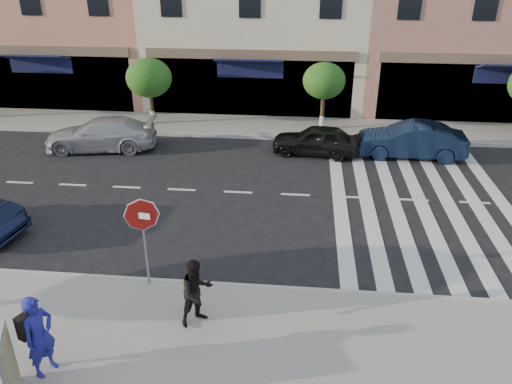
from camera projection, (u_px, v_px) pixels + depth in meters
The scene contains 12 objects.
ground at pixel (219, 255), 13.81m from camera, with size 120.00×120.00×0.00m, color black.
sidewalk_near at pixel (189, 350), 10.42m from camera, with size 60.00×4.50×0.15m, color gray.
sidewalk_far at pixel (257, 127), 23.62m from camera, with size 60.00×3.00×0.15m, color gray.
street_tree_wb at pixel (149, 78), 22.92m from camera, with size 2.10×2.10×3.06m.
street_tree_c at pixel (324, 81), 22.18m from camera, with size 1.90×1.90×3.04m.
stop_sign at pixel (142, 223), 11.63m from camera, with size 0.83×0.13×2.35m.
photographer at pixel (39, 336), 9.44m from camera, with size 0.64×0.42×1.75m, color navy.
walker at pixel (197, 292), 10.79m from camera, with size 0.77×0.60×1.58m, color black.
poster_board at pixel (9, 368), 8.96m from camera, with size 0.44×0.89×1.45m.
car_far_left at pixel (101, 134), 20.88m from camera, with size 1.86×4.58×1.33m, color #A8A7AC.
car_far_mid at pixel (316, 140), 20.38m from camera, with size 1.44×3.57×1.22m, color black.
car_far_right at pixel (411, 140), 20.08m from camera, with size 1.49×4.28×1.41m, color black.
Camera 1 is at (2.19, -11.50, 7.61)m, focal length 35.00 mm.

